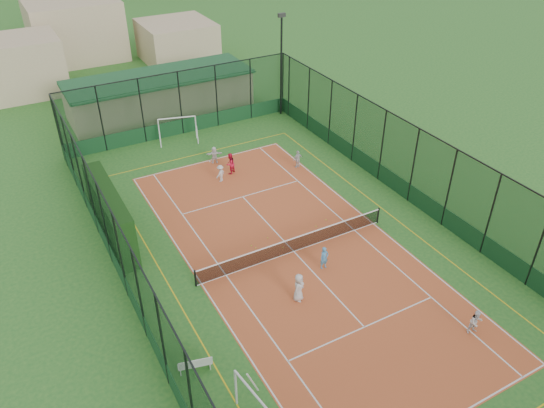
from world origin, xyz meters
The scene contains 17 objects.
ground centered at (0.00, 0.00, 0.00)m, with size 300.00×300.00×0.00m, color #216224.
court_slab centered at (0.00, 0.00, 0.01)m, with size 11.17×23.97×0.01m, color #BA5229.
tennis_net centered at (0.00, 0.00, 0.53)m, with size 11.67×0.12×1.06m, color black, non-canonical shape.
perimeter_fence centered at (0.00, 0.00, 2.50)m, with size 18.12×34.12×5.00m, color #113319, non-canonical shape.
floodlight_ne centered at (8.60, 16.60, 4.12)m, with size 0.60×0.26×8.25m, color black, non-canonical shape.
clubhouse centered at (0.00, 22.00, 1.57)m, with size 15.20×7.20×3.15m, color tan, non-canonical shape.
hedge_left centered at (-8.30, 6.18, 1.56)m, with size 1.07×7.11×3.11m, color black.
white_bench centered at (-7.80, -4.91, 0.40)m, with size 1.43×0.39×0.80m, color white, non-canonical shape.
futsal_goal_far centered at (-0.73, 16.04, 0.93)m, with size 2.87×0.83×1.85m, color white, non-canonical shape.
child_near_left centered at (-1.73, -3.33, 0.78)m, with size 0.76×0.49×1.55m, color silver.
child_near_mid centered at (0.69, -1.92, 0.67)m, with size 0.48×0.31×1.32m, color #468FC6.
child_near_right centered at (4.19, -9.05, 0.65)m, with size 0.62×0.48×1.28m, color silver.
child_far_left centered at (-0.42, 8.86, 0.61)m, with size 0.78×0.45×1.20m, color silver.
child_far_right centered at (5.08, 8.02, 0.65)m, with size 0.75×0.31×1.28m, color silver.
child_far_back centered at (0.25, 11.41, 0.63)m, with size 1.15×0.37×1.24m, color white.
coach centered at (0.60, 9.52, 0.76)m, with size 0.73×0.57×1.50m, color red.
tennis_balls centered at (0.09, 1.31, 0.04)m, with size 5.13×1.25×0.07m.
Camera 1 is at (-12.12, -19.53, 18.33)m, focal length 35.00 mm.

